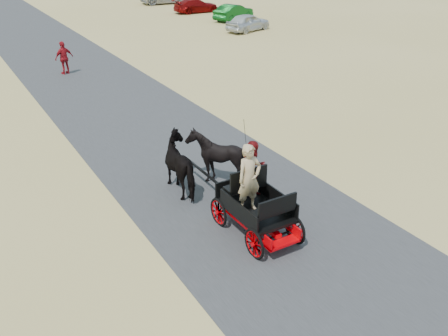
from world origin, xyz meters
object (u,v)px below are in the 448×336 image
horse_left (184,165)px  car_a (248,22)px  carriage (256,221)px  pedestrian (64,58)px  car_b (233,12)px  horse_right (216,157)px  car_c (196,6)px

horse_left → car_a: 24.58m
carriage → pedestrian: 17.72m
car_a → pedestrian: bearing=91.6°
horse_left → carriage: bearing=100.4°
pedestrian → car_b: (16.16, 9.11, -0.23)m
horse_right → pedestrian: (-0.72, 14.71, 0.01)m
carriage → horse_right: horse_right is taller
car_c → horse_left: bearing=152.3°
pedestrian → car_c: 20.79m
horse_right → horse_left: bearing=0.0°
pedestrian → car_b: 18.55m
carriage → car_a: bearing=57.1°
car_c → car_a: bearing=177.0°
carriage → car_c: bearing=64.5°
car_a → horse_left: bearing=126.0°
carriage → car_a: (14.51, 22.43, 0.28)m
horse_left → car_b: 28.99m
horse_left → horse_right: 1.10m
horse_left → car_c: size_ratio=0.50×
horse_left → pedestrian: 14.71m
carriage → horse_right: bearing=79.6°
carriage → car_b: (15.98, 26.82, 0.27)m
carriage → horse_left: bearing=100.4°
pedestrian → car_c: bearing=-151.8°
car_a → car_b: 4.63m
carriage → car_c: (15.15, 31.75, 0.23)m
car_b → pedestrian: bearing=97.9°
car_a → car_c: car_a is taller
pedestrian → horse_right: bearing=78.5°
pedestrian → car_a: size_ratio=0.46×
car_a → car_b: (1.47, 4.39, -0.00)m
car_b → horse_right: bearing=125.6°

